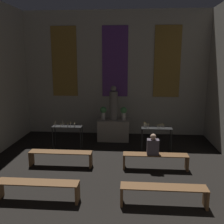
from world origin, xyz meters
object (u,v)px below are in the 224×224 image
at_px(pew_second_left, 38,187).
at_px(person_seated, 153,146).
at_px(flower_vase_right, 124,112).
at_px(candle_rack_right, 156,132).
at_px(pew_back_right, 155,158).
at_px(altar, 113,130).
at_px(statue, 113,104).
at_px(pew_back_left, 61,155).
at_px(candle_rack_left, 67,130).
at_px(pew_second_right, 163,192).
at_px(flower_vase_left, 103,112).

relative_size(pew_second_left, person_seated, 3.04).
distance_m(flower_vase_right, candle_rack_right, 1.74).
bearing_deg(person_seated, pew_back_right, -0.00).
height_order(flower_vase_right, pew_back_right, flower_vase_right).
bearing_deg(pew_back_right, altar, 118.43).
relative_size(statue, pew_second_left, 0.71).
distance_m(statue, pew_back_left, 3.34).
bearing_deg(candle_rack_left, flower_vase_right, 28.08).
distance_m(candle_rack_right, pew_second_right, 3.65).
bearing_deg(flower_vase_left, altar, 0.00).
bearing_deg(flower_vase_right, pew_second_right, -77.31).
bearing_deg(person_seated, candle_rack_left, 152.08).
height_order(pew_second_right, pew_back_left, same).
distance_m(statue, flower_vase_right, 0.53).
height_order(flower_vase_right, candle_rack_left, flower_vase_right).
bearing_deg(altar, flower_vase_right, 0.00).
bearing_deg(altar, flower_vase_left, 180.00).
xyz_separation_m(altar, pew_second_right, (1.49, -4.74, -0.09)).
height_order(candle_rack_left, pew_second_right, candle_rack_left).
distance_m(pew_second_left, pew_back_right, 3.58).
relative_size(altar, candle_rack_right, 1.15).
bearing_deg(person_seated, candle_rack_right, 80.79).
distance_m(altar, pew_back_left, 3.13).
bearing_deg(statue, flower_vase_right, 0.00).
relative_size(pew_second_left, pew_back_right, 1.00).
relative_size(pew_second_right, pew_back_right, 1.00).
relative_size(statue, pew_back_right, 0.71).
height_order(altar, person_seated, person_seated).
height_order(statue, person_seated, statue).
bearing_deg(statue, pew_back_left, -118.43).
height_order(candle_rack_right, pew_back_right, candle_rack_right).
bearing_deg(pew_second_left, candle_rack_right, 48.99).
bearing_deg(candle_rack_right, statue, 146.14).
height_order(statue, flower_vase_left, statue).
bearing_deg(pew_second_left, person_seated, 34.62).
distance_m(flower_vase_left, person_seated, 3.33).
xyz_separation_m(candle_rack_left, candle_rack_right, (3.34, 0.00, 0.00)).
height_order(altar, candle_rack_right, candle_rack_right).
relative_size(statue, person_seated, 2.17).
relative_size(pew_second_right, person_seated, 3.04).
relative_size(candle_rack_left, candle_rack_right, 1.00).
relative_size(pew_back_right, person_seated, 3.04).
height_order(altar, pew_second_right, altar).
bearing_deg(altar, pew_back_left, -118.43).
distance_m(statue, pew_back_right, 3.34).
height_order(flower_vase_left, pew_back_left, flower_vase_left).
height_order(pew_second_left, pew_back_left, same).
relative_size(flower_vase_right, pew_second_right, 0.27).
relative_size(candle_rack_right, pew_back_right, 0.56).
height_order(candle_rack_right, pew_second_right, candle_rack_right).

